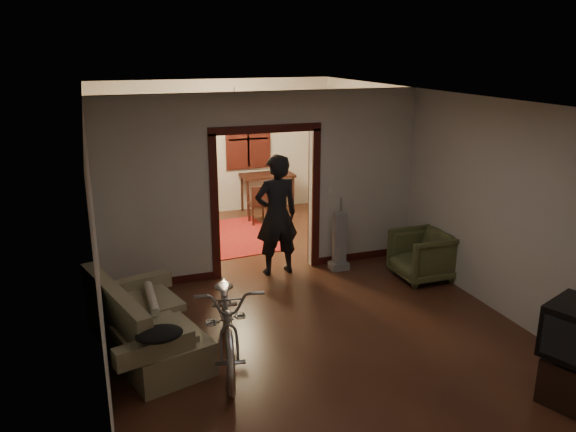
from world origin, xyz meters
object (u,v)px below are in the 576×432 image
person (277,215)px  desk (267,193)px  armchair (422,255)px  bicycle (228,316)px  locker (147,182)px  sofa (146,318)px

person → desk: (0.89, 3.30, -0.54)m
desk → armchair: bearing=-88.0°
bicycle → locker: size_ratio=1.22×
bicycle → locker: 5.66m
sofa → armchair: sofa is taller
sofa → desk: (3.06, 5.06, -0.02)m
locker → desk: 2.52m
locker → desk: locker is taller
bicycle → person: (1.32, 2.23, 0.41)m
sofa → locker: size_ratio=1.12×
bicycle → armchair: (3.34, 1.28, -0.16)m
armchair → person: 2.30m
person → locker: 3.77m
bicycle → desk: (2.20, 5.53, -0.12)m
locker → person: bearing=-63.2°
desk → person: bearing=-118.0°
sofa → locker: locker is taller
armchair → locker: size_ratio=0.49×
armchair → desk: bearing=-164.8°
person → locker: bearing=-68.2°
armchair → bicycle: bearing=-68.7°
armchair → sofa: bearing=-78.7°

